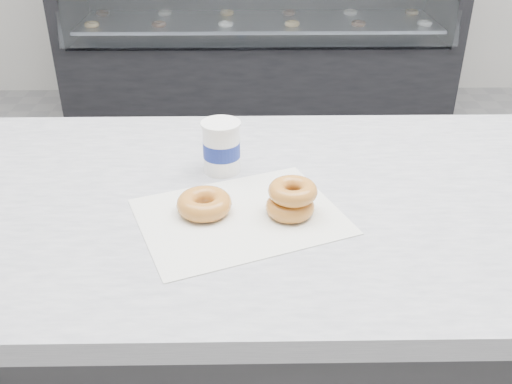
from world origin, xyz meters
The scene contains 7 objects.
ground centered at (0.00, 0.00, 0.00)m, with size 5.00×5.00×0.00m, color gray.
counter centered at (0.00, -0.60, 0.45)m, with size 3.06×0.76×0.90m.
display_case centered at (0.00, 2.12, 0.49)m, with size 2.40×0.74×1.25m.
wax_paper centered at (-0.09, -0.68, 0.90)m, with size 0.34×0.26×0.00m, color silver.
donut_single centered at (-0.15, -0.67, 0.92)m, with size 0.10×0.10×0.03m, color #D3883A.
donut_stack centered at (0.00, -0.67, 0.93)m, with size 0.12×0.12×0.06m.
coffee_cup centered at (-0.12, -0.50, 0.95)m, with size 0.08×0.08×0.10m.
Camera 1 is at (-0.07, -1.52, 1.43)m, focal length 40.00 mm.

